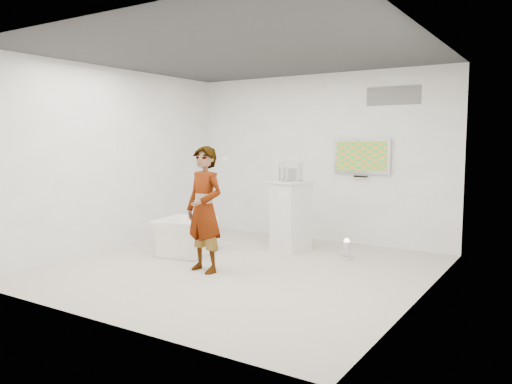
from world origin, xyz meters
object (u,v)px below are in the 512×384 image
tv (362,156)px  floor_uplight (347,250)px  person (204,209)px  pedestal (291,216)px  armchair (185,236)px

tv → floor_uplight: bearing=-79.3°
person → pedestal: bearing=89.1°
tv → person: tv is taller
person → floor_uplight: (1.41, 1.69, -0.71)m
armchair → floor_uplight: armchair is taller
person → armchair: size_ratio=1.95×
pedestal → armchair: bearing=-137.6°
person → floor_uplight: bearing=60.1°
armchair → floor_uplight: size_ratio=2.84×
tv → armchair: tv is taller
tv → armchair: size_ratio=1.12×
person → armchair: 1.28m
tv → floor_uplight: (0.22, -1.16, -1.39)m
tv → pedestal: size_ratio=0.87×
person → armchair: (-0.92, 0.67, -0.58)m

